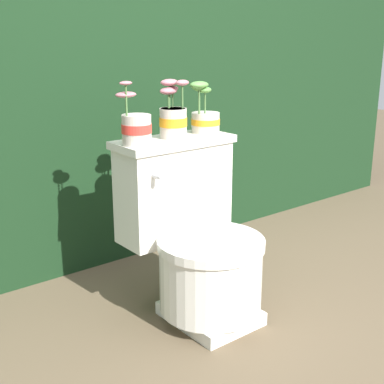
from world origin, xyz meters
name	(u,v)px	position (x,y,z in m)	size (l,w,h in m)	color
ground_plane	(224,316)	(0.00, 0.00, 0.00)	(12.00, 12.00, 0.00)	brown
hedge_backdrop	(77,114)	(0.00, 1.23, 0.70)	(4.39, 0.93, 1.40)	black
toilet	(195,240)	(-0.06, 0.11, 0.32)	(0.50, 0.56, 0.72)	silver
potted_plant_left	(136,126)	(-0.26, 0.23, 0.79)	(0.13, 0.12, 0.24)	beige
potted_plant_midleft	(173,117)	(-0.06, 0.26, 0.80)	(0.11, 0.11, 0.23)	beige
potted_plant_middle	(205,116)	(0.11, 0.27, 0.79)	(0.16, 0.12, 0.22)	beige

